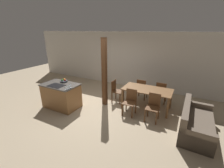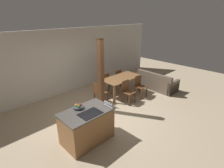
{
  "view_description": "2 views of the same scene",
  "coord_description": "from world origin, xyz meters",
  "px_view_note": "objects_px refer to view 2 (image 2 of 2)",
  "views": [
    {
      "loc": [
        2.92,
        -4.25,
        2.78
      ],
      "look_at": [
        0.6,
        0.2,
        0.95
      ],
      "focal_mm": 24.0,
      "sensor_mm": 36.0,
      "label": 1
    },
    {
      "loc": [
        -3.39,
        -3.84,
        3.23
      ],
      "look_at": [
        0.6,
        0.2,
        0.95
      ],
      "focal_mm": 28.0,
      "sensor_mm": 36.0,
      "label": 2
    }
  ],
  "objects_px": {
    "wine_glass_far": "(107,102)",
    "dining_chair_far_left": "(104,82)",
    "kitchen_island": "(87,126)",
    "dining_table": "(122,80)",
    "fruit_bowl": "(78,107)",
    "dining_chair_near_right": "(140,86)",
    "wine_glass_near": "(112,104)",
    "timber_post": "(101,77)",
    "wine_glass_middle": "(110,103)",
    "wine_glass_end": "(105,101)",
    "dining_chair_far_right": "(117,78)",
    "dining_chair_head_end": "(99,92)",
    "couch": "(157,83)",
    "dining_chair_near_left": "(127,91)"
  },
  "relations": [
    {
      "from": "wine_glass_far",
      "to": "dining_chair_far_left",
      "type": "bearing_deg",
      "value": 49.69
    },
    {
      "from": "kitchen_island",
      "to": "dining_table",
      "type": "xyz_separation_m",
      "value": [
        2.86,
        1.37,
        0.2
      ]
    },
    {
      "from": "fruit_bowl",
      "to": "dining_chair_near_right",
      "type": "relative_size",
      "value": 0.3
    },
    {
      "from": "wine_glass_near",
      "to": "dining_chair_far_left",
      "type": "distance_m",
      "value": 3.07
    },
    {
      "from": "wine_glass_far",
      "to": "timber_post",
      "type": "xyz_separation_m",
      "value": [
        0.75,
        1.1,
        0.25
      ]
    },
    {
      "from": "wine_glass_middle",
      "to": "wine_glass_far",
      "type": "distance_m",
      "value": 0.08
    },
    {
      "from": "wine_glass_near",
      "to": "wine_glass_middle",
      "type": "height_order",
      "value": "same"
    },
    {
      "from": "dining_chair_near_right",
      "to": "wine_glass_end",
      "type": "bearing_deg",
      "value": -163.31
    },
    {
      "from": "dining_chair_far_left",
      "to": "fruit_bowl",
      "type": "bearing_deg",
      "value": 35.19
    },
    {
      "from": "kitchen_island",
      "to": "dining_chair_far_right",
      "type": "bearing_deg",
      "value": 32.01
    },
    {
      "from": "kitchen_island",
      "to": "wine_glass_middle",
      "type": "distance_m",
      "value": 0.86
    },
    {
      "from": "wine_glass_near",
      "to": "dining_chair_far_right",
      "type": "bearing_deg",
      "value": 41.79
    },
    {
      "from": "kitchen_island",
      "to": "dining_chair_head_end",
      "type": "xyz_separation_m",
      "value": [
        1.62,
        1.37,
        0.01
      ]
    },
    {
      "from": "wine_glass_far",
      "to": "couch",
      "type": "bearing_deg",
      "value": 11.67
    },
    {
      "from": "wine_glass_near",
      "to": "couch",
      "type": "relative_size",
      "value": 0.08
    },
    {
      "from": "wine_glass_end",
      "to": "timber_post",
      "type": "bearing_deg",
      "value": 53.8
    },
    {
      "from": "timber_post",
      "to": "fruit_bowl",
      "type": "bearing_deg",
      "value": -154.3
    },
    {
      "from": "wine_glass_near",
      "to": "wine_glass_end",
      "type": "bearing_deg",
      "value": 90.0
    },
    {
      "from": "wine_glass_end",
      "to": "fruit_bowl",
      "type": "bearing_deg",
      "value": 151.76
    },
    {
      "from": "wine_glass_end",
      "to": "wine_glass_middle",
      "type": "bearing_deg",
      "value": -90.0
    },
    {
      "from": "wine_glass_middle",
      "to": "dining_chair_near_right",
      "type": "height_order",
      "value": "wine_glass_middle"
    },
    {
      "from": "couch",
      "to": "dining_chair_near_left",
      "type": "bearing_deg",
      "value": 89.19
    },
    {
      "from": "fruit_bowl",
      "to": "dining_chair_far_right",
      "type": "distance_m",
      "value": 3.78
    },
    {
      "from": "wine_glass_near",
      "to": "timber_post",
      "type": "relative_size",
      "value": 0.05
    },
    {
      "from": "dining_table",
      "to": "dining_chair_near_right",
      "type": "relative_size",
      "value": 1.97
    },
    {
      "from": "dining_table",
      "to": "timber_post",
      "type": "bearing_deg",
      "value": -163.75
    },
    {
      "from": "wine_glass_middle",
      "to": "dining_table",
      "type": "bearing_deg",
      "value": 35.68
    },
    {
      "from": "wine_glass_far",
      "to": "dining_chair_near_left",
      "type": "distance_m",
      "value": 2.14
    },
    {
      "from": "kitchen_island",
      "to": "wine_glass_end",
      "type": "height_order",
      "value": "wine_glass_end"
    },
    {
      "from": "dining_chair_near_left",
      "to": "dining_chair_far_right",
      "type": "distance_m",
      "value": 1.54
    },
    {
      "from": "dining_chair_far_right",
      "to": "couch",
      "type": "height_order",
      "value": "dining_chair_far_right"
    },
    {
      "from": "wine_glass_far",
      "to": "dining_chair_far_right",
      "type": "xyz_separation_m",
      "value": [
        2.66,
        2.21,
        -0.55
      ]
    },
    {
      "from": "wine_glass_far",
      "to": "couch",
      "type": "xyz_separation_m",
      "value": [
        3.87,
        0.8,
        -0.74
      ]
    },
    {
      "from": "wine_glass_end",
      "to": "dining_chair_far_right",
      "type": "distance_m",
      "value": 3.45
    },
    {
      "from": "wine_glass_middle",
      "to": "dining_chair_near_left",
      "type": "bearing_deg",
      "value": 27.16
    },
    {
      "from": "dining_chair_far_right",
      "to": "dining_chair_head_end",
      "type": "xyz_separation_m",
      "value": [
        -1.63,
        -0.66,
        0.0
      ]
    },
    {
      "from": "fruit_bowl",
      "to": "wine_glass_middle",
      "type": "xyz_separation_m",
      "value": [
        0.65,
        -0.51,
        0.06
      ]
    },
    {
      "from": "wine_glass_far",
      "to": "dining_chair_far_right",
      "type": "height_order",
      "value": "wine_glass_far"
    },
    {
      "from": "kitchen_island",
      "to": "dining_chair_far_right",
      "type": "distance_m",
      "value": 3.83
    },
    {
      "from": "dining_chair_far_right",
      "to": "fruit_bowl",
      "type": "bearing_deg",
      "value": 28.29
    },
    {
      "from": "wine_glass_middle",
      "to": "dining_table",
      "type": "relative_size",
      "value": 0.08
    },
    {
      "from": "fruit_bowl",
      "to": "dining_chair_far_left",
      "type": "distance_m",
      "value": 3.12
    },
    {
      "from": "wine_glass_near",
      "to": "wine_glass_far",
      "type": "relative_size",
      "value": 1.0
    },
    {
      "from": "dining_chair_near_left",
      "to": "wine_glass_end",
      "type": "bearing_deg",
      "value": -156.98
    },
    {
      "from": "dining_chair_far_left",
      "to": "dining_chair_head_end",
      "type": "height_order",
      "value": "same"
    },
    {
      "from": "dining_chair_near_right",
      "to": "dining_chair_head_end",
      "type": "height_order",
      "value": "same"
    },
    {
      "from": "wine_glass_near",
      "to": "dining_chair_near_right",
      "type": "relative_size",
      "value": 0.15
    },
    {
      "from": "wine_glass_far",
      "to": "dining_chair_far_left",
      "type": "relative_size",
      "value": 0.15
    },
    {
      "from": "dining_chair_far_left",
      "to": "timber_post",
      "type": "distance_m",
      "value": 1.77
    },
    {
      "from": "wine_glass_middle",
      "to": "dining_chair_near_right",
      "type": "relative_size",
      "value": 0.15
    }
  ]
}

